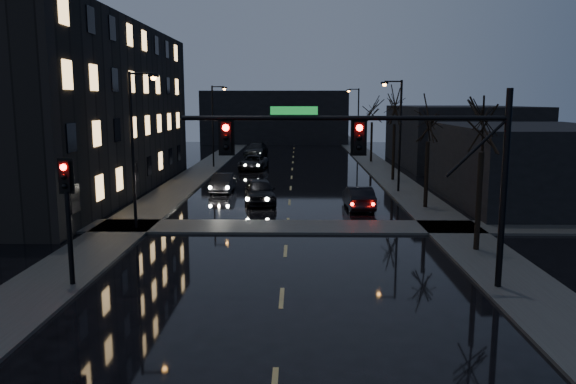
{
  "coord_description": "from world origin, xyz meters",
  "views": [
    {
      "loc": [
        0.53,
        -10.09,
        6.59
      ],
      "look_at": [
        0.17,
        10.62,
        3.2
      ],
      "focal_mm": 35.0,
      "sensor_mm": 36.0,
      "label": 1
    }
  ],
  "objects_px": {
    "oncoming_car_b": "(223,183)",
    "oncoming_car_d": "(256,150)",
    "lead_car": "(359,198)",
    "oncoming_car_c": "(253,162)",
    "oncoming_car_a": "(260,191)"
  },
  "relations": [
    {
      "from": "oncoming_car_c",
      "to": "oncoming_car_b",
      "type": "bearing_deg",
      "value": -87.76
    },
    {
      "from": "oncoming_car_c",
      "to": "oncoming_car_a",
      "type": "bearing_deg",
      "value": -76.93
    },
    {
      "from": "oncoming_car_a",
      "to": "oncoming_car_d",
      "type": "height_order",
      "value": "oncoming_car_d"
    },
    {
      "from": "oncoming_car_b",
      "to": "lead_car",
      "type": "distance_m",
      "value": 11.18
    },
    {
      "from": "oncoming_car_d",
      "to": "lead_car",
      "type": "distance_m",
      "value": 33.52
    },
    {
      "from": "oncoming_car_b",
      "to": "lead_car",
      "type": "height_order",
      "value": "lead_car"
    },
    {
      "from": "oncoming_car_b",
      "to": "oncoming_car_c",
      "type": "relative_size",
      "value": 0.81
    },
    {
      "from": "oncoming_car_b",
      "to": "oncoming_car_d",
      "type": "xyz_separation_m",
      "value": [
        0.5,
        26.0,
        0.16
      ]
    },
    {
      "from": "oncoming_car_a",
      "to": "lead_car",
      "type": "bearing_deg",
      "value": -24.13
    },
    {
      "from": "oncoming_car_d",
      "to": "lead_car",
      "type": "relative_size",
      "value": 1.32
    },
    {
      "from": "oncoming_car_a",
      "to": "oncoming_car_c",
      "type": "xyz_separation_m",
      "value": [
        -1.8,
        17.89,
        -0.11
      ]
    },
    {
      "from": "oncoming_car_c",
      "to": "lead_car",
      "type": "bearing_deg",
      "value": -60.61
    },
    {
      "from": "oncoming_car_b",
      "to": "oncoming_car_d",
      "type": "height_order",
      "value": "oncoming_car_d"
    },
    {
      "from": "lead_car",
      "to": "oncoming_car_b",
      "type": "bearing_deg",
      "value": -37.72
    },
    {
      "from": "oncoming_car_b",
      "to": "oncoming_car_c",
      "type": "xyz_separation_m",
      "value": [
        1.19,
        13.35,
        0.03
      ]
    }
  ]
}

